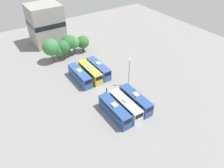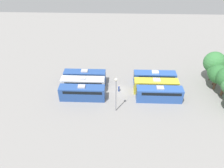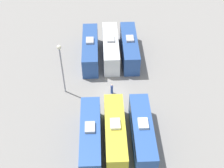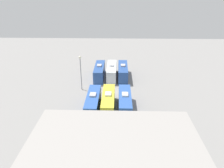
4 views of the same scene
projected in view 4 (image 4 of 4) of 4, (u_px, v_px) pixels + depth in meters
ground_plane at (110, 91)px, 52.43m from camera, size 115.45×115.45×0.00m
bus_0 at (123, 71)px, 59.60m from camera, size 2.50×10.28×3.72m
bus_1 at (112, 71)px, 59.71m from camera, size 2.50×10.28×3.72m
bus_2 at (99, 71)px, 59.54m from camera, size 2.50×10.28×3.72m
bus_3 at (125, 102)px, 43.81m from camera, size 2.50×10.28×3.72m
bus_4 at (108, 102)px, 43.98m from camera, size 2.50×10.28×3.72m
bus_5 at (93, 102)px, 43.71m from camera, size 2.50×10.28×3.72m
worker_person at (110, 88)px, 52.37m from camera, size 0.36×0.36×1.72m
light_pole at (81, 68)px, 51.07m from camera, size 0.60×0.60×8.49m
tree_0 at (146, 134)px, 29.11m from camera, size 5.34×5.34×7.84m
tree_1 at (129, 143)px, 29.59m from camera, size 4.43×4.43×5.95m
tree_2 at (116, 137)px, 29.75m from camera, size 4.52×4.52×6.61m
tree_3 at (98, 137)px, 28.71m from camera, size 4.81×4.81×7.37m
tree_4 at (84, 143)px, 28.70m from camera, size 4.33×4.33×6.43m
tree_5 at (60, 145)px, 29.31m from camera, size 4.42×4.42×5.82m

